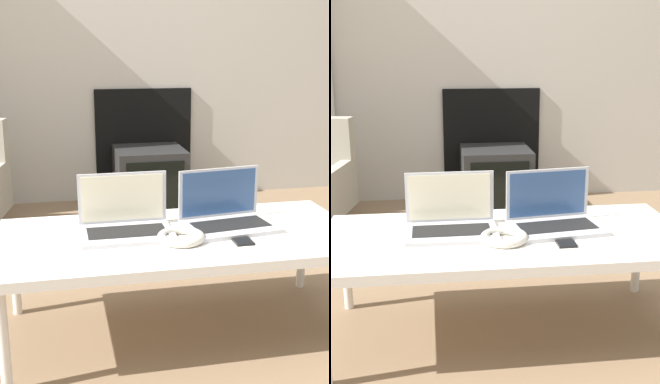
# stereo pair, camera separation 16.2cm
# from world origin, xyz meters

# --- Properties ---
(ground_plane) EXTENTS (14.00, 14.00, 0.00)m
(ground_plane) POSITION_xyz_m (0.00, 0.00, 0.00)
(ground_plane) COLOR #7A6047
(wall_back) EXTENTS (7.00, 0.08, 2.60)m
(wall_back) POSITION_xyz_m (0.00, 2.01, 1.29)
(wall_back) COLOR #ADA89E
(wall_back) RESTS_ON ground_plane
(table) EXTENTS (1.32, 0.61, 0.39)m
(table) POSITION_xyz_m (0.00, 0.12, 0.36)
(table) COLOR silver
(table) RESTS_ON ground_plane
(laptop_left) EXTENTS (0.33, 0.23, 0.21)m
(laptop_left) POSITION_xyz_m (-0.20, 0.18, 0.44)
(laptop_left) COLOR #B2B2B7
(laptop_left) RESTS_ON table
(laptop_right) EXTENTS (0.36, 0.27, 0.21)m
(laptop_right) POSITION_xyz_m (0.19, 0.18, 0.44)
(laptop_right) COLOR #B2B2B7
(laptop_right) RESTS_ON table
(headphones) EXTENTS (0.17, 0.17, 0.03)m
(headphones) POSITION_xyz_m (-0.02, 0.05, 0.41)
(headphones) COLOR beige
(headphones) RESTS_ON table
(phone) EXTENTS (0.06, 0.14, 0.01)m
(phone) POSITION_xyz_m (0.19, 0.03, 0.40)
(phone) COLOR black
(phone) RESTS_ON table
(tv) EXTENTS (0.45, 0.44, 0.40)m
(tv) POSITION_xyz_m (0.17, 1.74, 0.20)
(tv) COLOR black
(tv) RESTS_ON ground_plane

